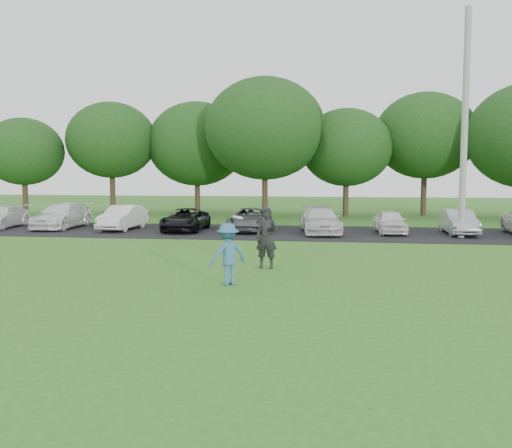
% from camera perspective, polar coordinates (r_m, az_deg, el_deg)
% --- Properties ---
extents(ground, '(100.00, 100.00, 0.00)m').
position_cam_1_polar(ground, '(14.12, -2.00, -6.59)').
color(ground, '#306F1F').
rests_on(ground, ground).
extents(parking_lot, '(32.00, 6.50, 0.03)m').
position_cam_1_polar(parking_lot, '(26.86, 2.84, -0.84)').
color(parking_lot, black).
rests_on(parking_lot, ground).
extents(utility_pole, '(0.28, 0.28, 9.73)m').
position_cam_1_polar(utility_pole, '(26.08, 20.15, 9.33)').
color(utility_pole, '#9E9E99').
rests_on(utility_pole, ground).
extents(frisbee_player, '(1.17, 1.11, 1.79)m').
position_cam_1_polar(frisbee_player, '(14.59, -2.82, -3.02)').
color(frisbee_player, teal).
rests_on(frisbee_player, ground).
extents(camera_bystander, '(0.73, 0.54, 1.84)m').
position_cam_1_polar(camera_bystander, '(17.01, 1.07, -1.40)').
color(camera_bystander, black).
rests_on(camera_bystander, ground).
extents(parked_cars, '(30.31, 4.81, 1.24)m').
position_cam_1_polar(parked_cars, '(26.87, 1.76, 0.43)').
color(parked_cars, white).
rests_on(parked_cars, parking_lot).
extents(tree_row, '(42.39, 9.85, 8.64)m').
position_cam_1_polar(tree_row, '(36.42, 6.69, 8.48)').
color(tree_row, '#38281C').
rests_on(tree_row, ground).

